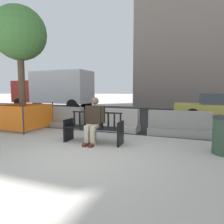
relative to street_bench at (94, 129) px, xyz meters
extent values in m
plane|color=#B7B2A8|center=(0.24, -1.28, -0.40)|extent=(200.00, 200.00, 0.00)
cube|color=black|center=(0.24, 7.42, -0.39)|extent=(120.00, 12.00, 0.01)
cube|color=black|center=(-0.82, -0.06, -0.07)|extent=(0.07, 0.51, 0.66)
cube|color=black|center=(0.82, 0.01, -0.07)|extent=(0.07, 0.51, 0.66)
cube|color=black|center=(0.00, -0.03, -0.17)|extent=(0.05, 0.33, 0.45)
cube|color=black|center=(0.01, -0.26, 0.05)|extent=(1.60, 0.13, 0.02)
cube|color=black|center=(0.01, -0.14, 0.05)|extent=(1.60, 0.13, 0.02)
cube|color=black|center=(0.00, -0.03, 0.05)|extent=(1.60, 0.13, 0.02)
cube|color=black|center=(0.00, 0.09, 0.05)|extent=(1.60, 0.13, 0.02)
cube|color=black|center=(-0.01, 0.20, 0.05)|extent=(1.60, 0.13, 0.02)
cube|color=black|center=(-0.01, 0.21, 0.46)|extent=(1.60, 0.10, 0.04)
cube|color=black|center=(-0.76, 0.18, 0.25)|extent=(0.05, 0.03, 0.38)
cube|color=black|center=(-0.57, 0.19, 0.25)|extent=(0.05, 0.03, 0.38)
cube|color=black|center=(-0.38, 0.20, 0.25)|extent=(0.05, 0.03, 0.38)
cube|color=black|center=(-0.20, 0.21, 0.25)|extent=(0.05, 0.03, 0.38)
cube|color=black|center=(-0.01, 0.21, 0.25)|extent=(0.05, 0.03, 0.38)
cube|color=black|center=(0.18, 0.22, 0.25)|extent=(0.05, 0.03, 0.38)
cube|color=black|center=(0.37, 0.23, 0.25)|extent=(0.05, 0.03, 0.38)
cube|color=black|center=(0.55, 0.24, 0.25)|extent=(0.05, 0.03, 0.38)
cube|color=black|center=(0.74, 0.24, 0.25)|extent=(0.05, 0.03, 0.38)
cube|color=black|center=(-0.82, -0.08, 0.25)|extent=(0.07, 0.46, 0.03)
cube|color=black|center=(0.82, -0.01, 0.25)|extent=(0.07, 0.46, 0.03)
cube|color=#2D2319|center=(0.04, 0.05, 0.39)|extent=(0.41, 0.26, 0.56)
sphere|color=brown|center=(0.04, 0.03, 0.81)|extent=(0.21, 0.21, 0.21)
cube|color=#C6B793|center=(-0.04, -0.18, 0.08)|extent=(0.16, 0.45, 0.14)
cube|color=#C6B793|center=(0.14, -0.17, 0.08)|extent=(0.16, 0.45, 0.14)
cube|color=#C6B793|center=(-0.03, -0.35, -0.17)|extent=(0.11, 0.11, 0.45)
cube|color=#C6B793|center=(0.15, -0.34, -0.17)|extent=(0.11, 0.11, 0.45)
cube|color=#4C2319|center=(-0.03, -0.43, -0.36)|extent=(0.12, 0.26, 0.08)
cube|color=#4C2319|center=(0.15, -0.42, -0.36)|extent=(0.12, 0.26, 0.08)
cube|color=#2D2319|center=(-0.20, 0.01, 0.43)|extent=(0.09, 0.12, 0.48)
cube|color=#2D2319|center=(0.29, 0.03, 0.43)|extent=(0.09, 0.12, 0.48)
cube|color=#ADA89E|center=(-0.12, 1.88, -0.28)|extent=(2.03, 0.76, 0.24)
cube|color=#ADA89E|center=(-0.12, 1.88, 0.14)|extent=(2.01, 0.38, 0.60)
cube|color=gray|center=(-2.42, 1.83, -0.28)|extent=(2.01, 0.70, 0.24)
cube|color=gray|center=(-2.42, 1.83, 0.14)|extent=(2.00, 0.32, 0.60)
cube|color=gray|center=(2.26, 1.82, -0.28)|extent=(2.02, 0.74, 0.24)
cube|color=gray|center=(2.26, 1.82, 0.14)|extent=(2.01, 0.36, 0.60)
cylinder|color=brown|center=(-3.53, 0.89, 1.14)|extent=(0.24, 0.24, 3.07)
sphere|color=#477F3D|center=(-3.53, 0.89, 3.28)|extent=(2.01, 2.01, 2.01)
cylinder|color=#2D2D33|center=(-2.73, 0.09, 0.12)|extent=(0.05, 0.05, 1.04)
cylinder|color=#2D2D33|center=(-4.33, 1.69, 0.12)|extent=(0.05, 0.05, 1.04)
cylinder|color=#2D2D33|center=(-2.73, 1.69, 0.12)|extent=(0.05, 0.05, 1.04)
cube|color=orange|center=(-3.53, 0.09, 0.12)|extent=(1.60, 0.03, 0.88)
cube|color=orange|center=(-3.53, 1.69, 0.12)|extent=(1.60, 0.03, 0.88)
cube|color=orange|center=(-4.33, 0.89, 0.12)|extent=(0.03, 1.60, 0.88)
cube|color=orange|center=(-2.73, 0.89, 0.12)|extent=(0.03, 1.60, 0.88)
cube|color=#DBC64C|center=(4.19, 6.43, 0.14)|extent=(4.77, 1.98, 0.56)
cylinder|color=black|center=(2.74, 5.52, -0.08)|extent=(0.65, 0.24, 0.64)
cylinder|color=black|center=(2.70, 7.28, -0.08)|extent=(0.65, 0.24, 0.64)
cube|color=#B2281E|center=(-10.48, 8.62, 1.05)|extent=(2.06, 2.25, 1.80)
cube|color=silver|center=(-7.08, 8.53, 1.40)|extent=(4.86, 2.33, 2.50)
cylinder|color=black|center=(-10.71, 7.60, 0.05)|extent=(0.91, 0.30, 0.90)
cylinder|color=black|center=(-10.65, 9.64, 0.05)|extent=(0.91, 0.30, 0.90)
cylinder|color=black|center=(-5.43, 7.46, 0.05)|extent=(0.91, 0.30, 0.90)
cylinder|color=black|center=(-5.38, 9.50, 0.05)|extent=(0.91, 0.30, 0.90)
camera|label=1|loc=(2.56, -5.12, 1.10)|focal=32.00mm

